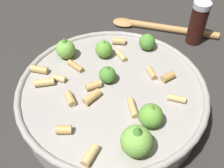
# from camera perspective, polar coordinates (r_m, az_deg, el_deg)

# --- Properties ---
(ground_plane) EXTENTS (2.40, 2.40, 0.00)m
(ground_plane) POSITION_cam_1_polar(r_m,az_deg,el_deg) (0.50, 0.00, -4.97)
(ground_plane) COLOR #2D2B28
(cooking_pan) EXTENTS (0.32, 0.32, 0.11)m
(cooking_pan) POSITION_cam_1_polar(r_m,az_deg,el_deg) (0.47, 0.03, -2.51)
(cooking_pan) COLOR #9E9993
(cooking_pan) RESTS_ON ground
(pepper_shaker) EXTENTS (0.04, 0.04, 0.10)m
(pepper_shaker) POSITION_cam_1_polar(r_m,az_deg,el_deg) (0.64, 17.25, 11.95)
(pepper_shaker) COLOR #33140F
(pepper_shaker) RESTS_ON ground
(wooden_spoon) EXTENTS (0.09, 0.25, 0.02)m
(wooden_spoon) POSITION_cam_1_polar(r_m,az_deg,el_deg) (0.68, 9.46, 11.47)
(wooden_spoon) COLOR #B2844C
(wooden_spoon) RESTS_ON ground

